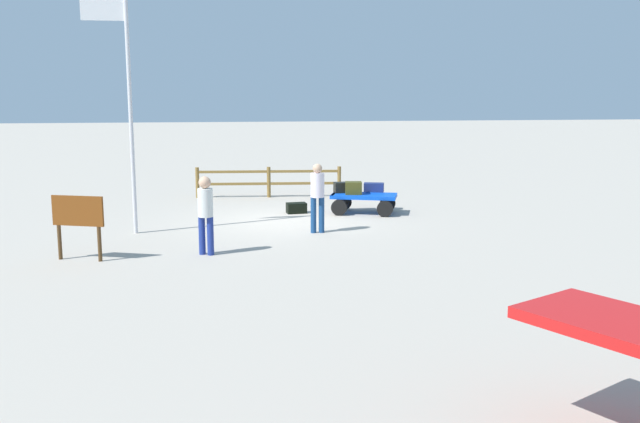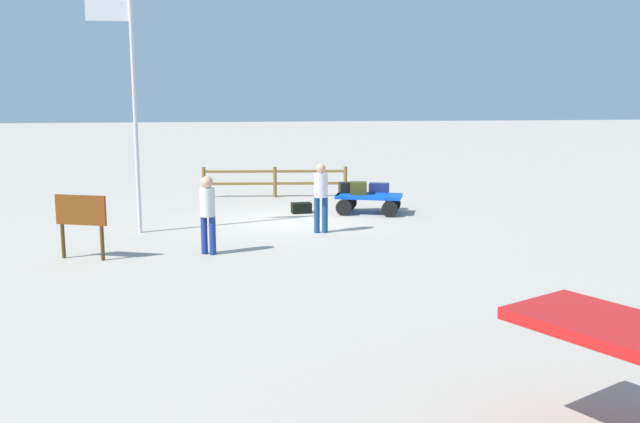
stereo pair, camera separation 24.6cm
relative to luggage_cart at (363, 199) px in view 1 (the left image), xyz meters
name	(u,v)px [view 1 (the left image)]	position (x,y,z in m)	size (l,w,h in m)	color
ground_plane	(285,221)	(2.32, 0.83, -0.40)	(120.00, 120.00, 0.00)	#ADA395
luggage_cart	(363,199)	(0.00, 0.00, 0.00)	(2.02, 1.55, 0.55)	blue
suitcase_navy	(345,187)	(0.45, -0.42, 0.30)	(0.64, 0.36, 0.29)	black
suitcase_maroon	(374,187)	(-0.41, -0.45, 0.28)	(0.64, 0.47, 0.25)	navy
suitcase_olive	(353,188)	(0.27, -0.06, 0.32)	(0.51, 0.46, 0.35)	#3D3D15
suitcase_tan	(296,208)	(1.87, -0.30, -0.25)	(0.59, 0.41, 0.29)	black
worker_lead	(317,193)	(1.66, 2.55, 0.60)	(0.34, 0.34, 1.70)	navy
worker_trailing	(205,209)	(4.33, 4.53, 0.58)	(0.43, 0.43, 1.68)	navy
flagpole	(125,94)	(6.19, 1.97, 2.96)	(1.07, 0.10, 5.67)	silver
signboard	(78,217)	(6.90, 4.67, 0.51)	(1.08, 0.43, 1.34)	#4C3319
wooden_fence	(269,179)	(2.44, -3.42, 0.18)	(4.72, 0.48, 1.00)	brown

